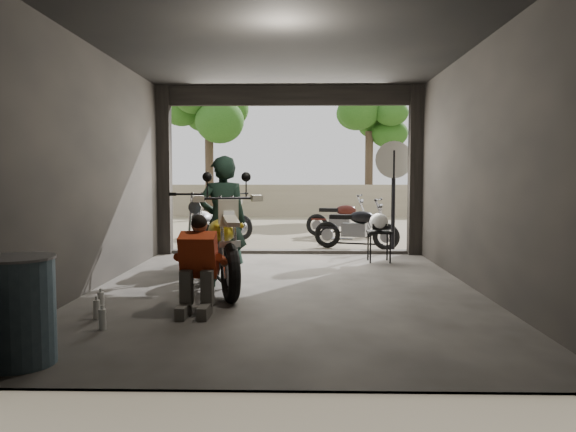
{
  "coord_description": "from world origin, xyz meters",
  "views": [
    {
      "loc": [
        0.21,
        -7.28,
        1.49
      ],
      "look_at": [
        0.04,
        0.6,
        0.94
      ],
      "focal_mm": 35.0,
      "sensor_mm": 36.0,
      "label": 1
    }
  ],
  "objects_px": {
    "outside_bike_a": "(223,215)",
    "oil_drum": "(18,313)",
    "left_bike": "(203,230)",
    "rider": "(223,222)",
    "sign_post": "(394,178)",
    "helmet": "(379,222)",
    "main_bike": "(220,243)",
    "mechanic": "(197,268)",
    "outside_bike_b": "(341,216)",
    "stool": "(379,235)",
    "outside_bike_c": "(356,224)"
  },
  "relations": [
    {
      "from": "outside_bike_a",
      "to": "oil_drum",
      "type": "relative_size",
      "value": 1.91
    },
    {
      "from": "left_bike",
      "to": "oil_drum",
      "type": "xyz_separation_m",
      "value": [
        -0.62,
        -4.81,
        -0.19
      ]
    },
    {
      "from": "outside_bike_a",
      "to": "rider",
      "type": "bearing_deg",
      "value": -134.59
    },
    {
      "from": "sign_post",
      "to": "rider",
      "type": "bearing_deg",
      "value": -127.14
    },
    {
      "from": "left_bike",
      "to": "outside_bike_a",
      "type": "bearing_deg",
      "value": 95.05
    },
    {
      "from": "helmet",
      "to": "oil_drum",
      "type": "bearing_deg",
      "value": -121.6
    },
    {
      "from": "main_bike",
      "to": "mechanic",
      "type": "distance_m",
      "value": 1.27
    },
    {
      "from": "sign_post",
      "to": "left_bike",
      "type": "bearing_deg",
      "value": -148.41
    },
    {
      "from": "outside_bike_b",
      "to": "stool",
      "type": "relative_size",
      "value": 2.79
    },
    {
      "from": "outside_bike_a",
      "to": "helmet",
      "type": "distance_m",
      "value": 5.07
    },
    {
      "from": "outside_bike_a",
      "to": "stool",
      "type": "xyz_separation_m",
      "value": [
        3.25,
        -3.9,
        -0.07
      ]
    },
    {
      "from": "oil_drum",
      "to": "sign_post",
      "type": "bearing_deg",
      "value": 59.23
    },
    {
      "from": "main_bike",
      "to": "outside_bike_c",
      "type": "bearing_deg",
      "value": 45.78
    },
    {
      "from": "stool",
      "to": "helmet",
      "type": "relative_size",
      "value": 1.65
    },
    {
      "from": "rider",
      "to": "stool",
      "type": "xyz_separation_m",
      "value": [
        2.41,
        2.22,
        -0.4
      ]
    },
    {
      "from": "main_bike",
      "to": "oil_drum",
      "type": "height_order",
      "value": "main_bike"
    },
    {
      "from": "outside_bike_a",
      "to": "oil_drum",
      "type": "bearing_deg",
      "value": -144.42
    },
    {
      "from": "outside_bike_a",
      "to": "helmet",
      "type": "height_order",
      "value": "outside_bike_a"
    },
    {
      "from": "outside_bike_c",
      "to": "mechanic",
      "type": "height_order",
      "value": "outside_bike_c"
    },
    {
      "from": "left_bike",
      "to": "helmet",
      "type": "bearing_deg",
      "value": 13.03
    },
    {
      "from": "rider",
      "to": "sign_post",
      "type": "distance_m",
      "value": 4.64
    },
    {
      "from": "helmet",
      "to": "sign_post",
      "type": "distance_m",
      "value": 1.63
    },
    {
      "from": "outside_bike_a",
      "to": "rider",
      "type": "relative_size",
      "value": 0.93
    },
    {
      "from": "oil_drum",
      "to": "sign_post",
      "type": "relative_size",
      "value": 0.39
    },
    {
      "from": "main_bike",
      "to": "outside_bike_a",
      "type": "bearing_deg",
      "value": 80.16
    },
    {
      "from": "rider",
      "to": "helmet",
      "type": "xyz_separation_m",
      "value": [
        2.4,
        2.22,
        -0.17
      ]
    },
    {
      "from": "outside_bike_c",
      "to": "stool",
      "type": "height_order",
      "value": "outside_bike_c"
    },
    {
      "from": "left_bike",
      "to": "oil_drum",
      "type": "relative_size",
      "value": 2.14
    },
    {
      "from": "main_bike",
      "to": "oil_drum",
      "type": "distance_m",
      "value": 3.16
    },
    {
      "from": "left_bike",
      "to": "rider",
      "type": "height_order",
      "value": "rider"
    },
    {
      "from": "outside_bike_c",
      "to": "stool",
      "type": "bearing_deg",
      "value": -155.59
    },
    {
      "from": "stool",
      "to": "outside_bike_b",
      "type": "bearing_deg",
      "value": 94.58
    },
    {
      "from": "main_bike",
      "to": "rider",
      "type": "height_order",
      "value": "rider"
    },
    {
      "from": "outside_bike_a",
      "to": "mechanic",
      "type": "relative_size",
      "value": 1.59
    },
    {
      "from": "oil_drum",
      "to": "sign_post",
      "type": "xyz_separation_m",
      "value": [
        4.04,
        6.79,
        1.03
      ]
    },
    {
      "from": "left_bike",
      "to": "sign_post",
      "type": "height_order",
      "value": "sign_post"
    },
    {
      "from": "rider",
      "to": "helmet",
      "type": "bearing_deg",
      "value": -151.35
    },
    {
      "from": "left_bike",
      "to": "rider",
      "type": "distance_m",
      "value": 1.72
    },
    {
      "from": "mechanic",
      "to": "sign_post",
      "type": "xyz_separation_m",
      "value": [
        2.95,
        5.12,
        0.94
      ]
    },
    {
      "from": "outside_bike_a",
      "to": "helmet",
      "type": "relative_size",
      "value": 4.86
    },
    {
      "from": "stool",
      "to": "rider",
      "type": "bearing_deg",
      "value": -137.33
    },
    {
      "from": "outside_bike_a",
      "to": "mechanic",
      "type": "height_order",
      "value": "outside_bike_a"
    },
    {
      "from": "main_bike",
      "to": "sign_post",
      "type": "distance_m",
      "value": 4.88
    },
    {
      "from": "main_bike",
      "to": "stool",
      "type": "height_order",
      "value": "main_bike"
    },
    {
      "from": "main_bike",
      "to": "helmet",
      "type": "xyz_separation_m",
      "value": [
        2.4,
        2.49,
        0.07
      ]
    },
    {
      "from": "rider",
      "to": "stool",
      "type": "relative_size",
      "value": 3.17
    },
    {
      "from": "mechanic",
      "to": "oil_drum",
      "type": "xyz_separation_m",
      "value": [
        -1.1,
        -1.67,
        -0.09
      ]
    },
    {
      "from": "left_bike",
      "to": "outside_bike_b",
      "type": "bearing_deg",
      "value": 63.0
    },
    {
      "from": "outside_bike_c",
      "to": "helmet",
      "type": "distance_m",
      "value": 1.87
    },
    {
      "from": "outside_bike_b",
      "to": "helmet",
      "type": "height_order",
      "value": "outside_bike_b"
    }
  ]
}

